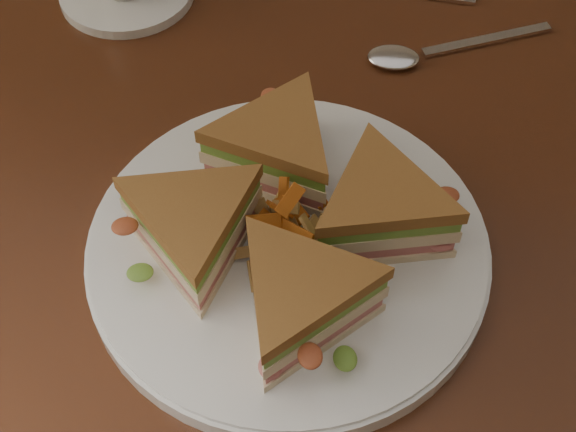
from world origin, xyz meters
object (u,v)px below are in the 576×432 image
at_px(table, 357,215).
at_px(sandwich_wedges, 288,220).
at_px(plate, 288,249).
at_px(spoon, 416,54).

bearing_deg(table, sandwich_wedges, -115.48).
relative_size(table, plate, 3.97).
bearing_deg(table, spoon, 68.34).
bearing_deg(plate, table, 64.52).
height_order(sandwich_wedges, spoon, sandwich_wedges).
xyz_separation_m(table, sandwich_wedges, (-0.06, -0.12, 0.14)).
xyz_separation_m(table, spoon, (0.05, 0.11, 0.10)).
distance_m(table, spoon, 0.16).
relative_size(table, spoon, 6.86).
relative_size(table, sandwich_wedges, 4.37).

